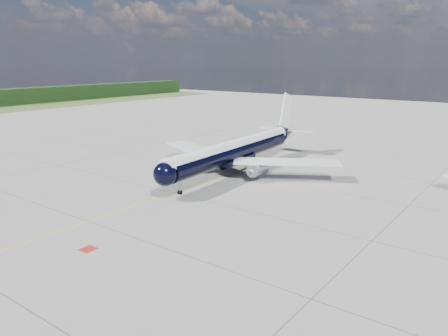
{
  "coord_description": "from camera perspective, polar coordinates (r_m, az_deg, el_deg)",
  "views": [
    {
      "loc": [
        43.69,
        -35.43,
        19.3
      ],
      "look_at": [
        6.65,
        14.08,
        4.0
      ],
      "focal_mm": 35.0,
      "sensor_mm": 36.0,
      "label": 1
    }
  ],
  "objects": [
    {
      "name": "red_marking",
      "position": [
        48.78,
        -17.33,
        -10.07
      ],
      "size": [
        1.6,
        1.6,
        0.01
      ],
      "primitive_type": "cube",
      "color": "maroon",
      "rests_on": "ground"
    },
    {
      "name": "ground",
      "position": [
        81.01,
        2.98,
        0.1
      ],
      "size": [
        320.0,
        320.0,
        0.0
      ],
      "primitive_type": "plane",
      "color": "gray",
      "rests_on": "ground"
    },
    {
      "name": "main_airliner",
      "position": [
        76.84,
        1.73,
        2.39
      ],
      "size": [
        36.37,
        44.35,
        12.81
      ],
      "rotation": [
        0.0,
        0.0,
        0.06
      ],
      "color": "black",
      "rests_on": "ground"
    },
    {
      "name": "taxiway_centerline",
      "position": [
        77.02,
        0.91,
        -0.61
      ],
      "size": [
        0.16,
        160.0,
        0.01
      ],
      "primitive_type": "cube",
      "color": "#FFB20D",
      "rests_on": "ground"
    }
  ]
}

